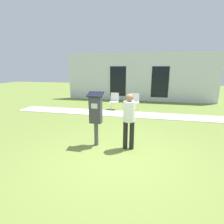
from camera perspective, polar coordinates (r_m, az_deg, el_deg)
name	(u,v)px	position (r m, az deg, el deg)	size (l,w,h in m)	color
ground_plane	(115,155)	(4.77, 1.08, -13.88)	(40.00, 40.00, 0.00)	olive
sidewalk	(132,114)	(8.60, 6.55, -0.78)	(12.00, 1.10, 0.02)	beige
building_facade	(139,77)	(12.10, 8.71, 11.19)	(10.00, 0.26, 3.20)	silver
parking_meter	(96,112)	(5.00, -5.34, -0.02)	(0.44, 0.31, 1.59)	#4C4C4C
person_standing	(129,117)	(4.80, 5.57, -1.75)	(0.32, 0.32, 1.58)	black
outdoor_chair_left	(114,100)	(9.52, 0.77, 4.00)	(0.44, 0.44, 0.90)	white
outdoor_chair_middle	(135,100)	(9.42, 7.46, 3.77)	(0.44, 0.44, 0.90)	white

